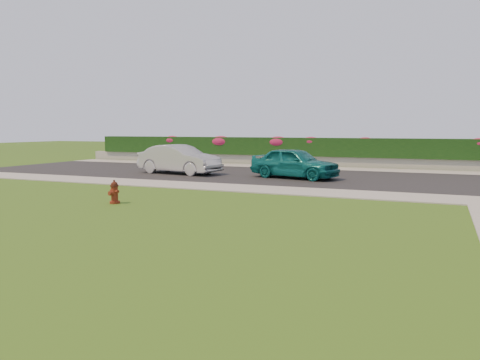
% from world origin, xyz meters
% --- Properties ---
extents(ground, '(120.00, 120.00, 0.00)m').
position_xyz_m(ground, '(0.00, 0.00, 0.00)').
color(ground, black).
rests_on(ground, ground).
extents(street_far, '(26.00, 8.00, 0.04)m').
position_xyz_m(street_far, '(-5.00, 14.00, 0.02)').
color(street_far, black).
rests_on(street_far, ground).
extents(sidewalk_far, '(24.00, 2.00, 0.04)m').
position_xyz_m(sidewalk_far, '(-6.00, 9.00, 0.02)').
color(sidewalk_far, gray).
rests_on(sidewalk_far, ground).
extents(sidewalk_beyond, '(34.00, 2.00, 0.04)m').
position_xyz_m(sidewalk_beyond, '(-1.00, 19.00, 0.02)').
color(sidewalk_beyond, gray).
rests_on(sidewalk_beyond, ground).
extents(retaining_wall, '(34.00, 0.40, 0.60)m').
position_xyz_m(retaining_wall, '(-1.00, 20.50, 0.30)').
color(retaining_wall, gray).
rests_on(retaining_wall, ground).
extents(hedge, '(32.00, 0.90, 1.10)m').
position_xyz_m(hedge, '(-1.00, 20.60, 1.15)').
color(hedge, black).
rests_on(hedge, retaining_wall).
extents(fire_hydrant, '(0.37, 0.35, 0.71)m').
position_xyz_m(fire_hydrant, '(-3.74, 4.30, 0.34)').
color(fire_hydrant, '#4D0E0C').
rests_on(fire_hydrant, ground).
extents(sedan_teal, '(4.28, 2.50, 1.37)m').
position_xyz_m(sedan_teal, '(-0.74, 13.09, 0.72)').
color(sedan_teal, '#0C5F5F').
rests_on(sedan_teal, street_far).
extents(sedan_silver, '(4.47, 2.13, 1.41)m').
position_xyz_m(sedan_silver, '(-6.56, 12.90, 0.75)').
color(sedan_silver, '#ADB1B5').
rests_on(sedan_silver, street_far).
extents(flower_clump_a, '(1.22, 0.78, 0.61)m').
position_xyz_m(flower_clump_a, '(-11.58, 20.50, 1.46)').
color(flower_clump_a, '#C1214C').
rests_on(flower_clump_a, hedge).
extents(flower_clump_b, '(1.45, 0.93, 0.72)m').
position_xyz_m(flower_clump_b, '(-7.91, 20.50, 1.41)').
color(flower_clump_b, '#C1214C').
rests_on(flower_clump_b, hedge).
extents(flower_clump_c, '(1.39, 0.89, 0.70)m').
position_xyz_m(flower_clump_c, '(-4.02, 20.50, 1.42)').
color(flower_clump_c, '#C1214C').
rests_on(flower_clump_c, hedge).
extents(flower_clump_d, '(1.15, 0.74, 0.57)m').
position_xyz_m(flower_clump_d, '(-1.94, 20.50, 1.47)').
color(flower_clump_d, '#C1214C').
rests_on(flower_clump_d, hedge).
extents(flower_clump_e, '(1.07, 0.69, 0.53)m').
position_xyz_m(flower_clump_e, '(1.24, 20.50, 1.49)').
color(flower_clump_e, '#C1214C').
rests_on(flower_clump_e, hedge).
extents(flower_clump_f, '(1.14, 0.73, 0.57)m').
position_xyz_m(flower_clump_f, '(7.11, 20.50, 1.47)').
color(flower_clump_f, '#C1214C').
rests_on(flower_clump_f, hedge).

